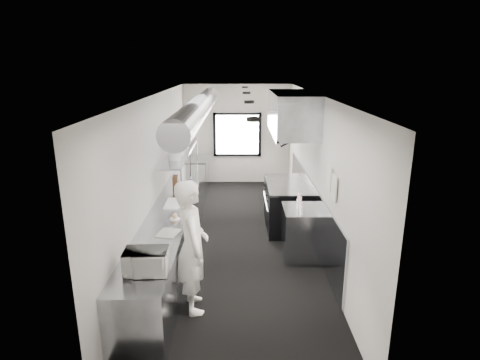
{
  "coord_description": "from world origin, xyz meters",
  "views": [
    {
      "loc": [
        0.04,
        -7.28,
        3.34
      ],
      "look_at": [
        0.06,
        -0.2,
        1.28
      ],
      "focal_mm": 29.99,
      "sensor_mm": 36.0,
      "label": 1
    }
  ],
  "objects_px": {
    "plate_stack_a": "(175,153)",
    "squeeze_bottle_a": "(302,210)",
    "deli_tub_b": "(139,249)",
    "plate_stack_c": "(181,141)",
    "squeeze_bottle_b": "(301,207)",
    "small_plate": "(175,219)",
    "squeeze_bottle_d": "(300,201)",
    "bottle_station": "(301,232)",
    "far_work_table": "(195,174)",
    "pass_shelf": "(180,153)",
    "cutting_board": "(178,203)",
    "squeeze_bottle_c": "(298,204)",
    "exhaust_hood": "(292,113)",
    "microwave": "(146,262)",
    "range": "(286,205)",
    "plate_stack_b": "(178,148)",
    "plate_stack_d": "(184,137)",
    "line_cook": "(192,247)",
    "prep_counter": "(174,228)",
    "deli_tub_a": "(131,262)",
    "squeeze_bottle_e": "(299,198)"
  },
  "relations": [
    {
      "from": "exhaust_hood",
      "to": "pass_shelf",
      "type": "distance_m",
      "value": 2.46
    },
    {
      "from": "exhaust_hood",
      "to": "bottle_station",
      "type": "bearing_deg",
      "value": -87.82
    },
    {
      "from": "deli_tub_b",
      "to": "exhaust_hood",
      "type": "bearing_deg",
      "value": 52.26
    },
    {
      "from": "line_cook",
      "to": "cutting_board",
      "type": "height_order",
      "value": "line_cook"
    },
    {
      "from": "line_cook",
      "to": "cutting_board",
      "type": "xyz_separation_m",
      "value": [
        -0.46,
        1.85,
        -0.03
      ]
    },
    {
      "from": "deli_tub_b",
      "to": "plate_stack_c",
      "type": "bearing_deg",
      "value": 88.64
    },
    {
      "from": "deli_tub_b",
      "to": "microwave",
      "type": "bearing_deg",
      "value": -67.9
    },
    {
      "from": "exhaust_hood",
      "to": "cutting_board",
      "type": "bearing_deg",
      "value": -152.16
    },
    {
      "from": "far_work_table",
      "to": "deli_tub_b",
      "type": "bearing_deg",
      "value": -91.49
    },
    {
      "from": "plate_stack_c",
      "to": "plate_stack_b",
      "type": "bearing_deg",
      "value": -86.96
    },
    {
      "from": "microwave",
      "to": "cutting_board",
      "type": "bearing_deg",
      "value": 86.92
    },
    {
      "from": "plate_stack_a",
      "to": "squeeze_bottle_a",
      "type": "bearing_deg",
      "value": -27.13
    },
    {
      "from": "bottle_station",
      "to": "plate_stack_b",
      "type": "xyz_separation_m",
      "value": [
        -2.32,
        1.27,
        1.26
      ]
    },
    {
      "from": "pass_shelf",
      "to": "squeeze_bottle_b",
      "type": "xyz_separation_m",
      "value": [
        2.3,
        -1.85,
        -0.55
      ]
    },
    {
      "from": "squeeze_bottle_c",
      "to": "bottle_station",
      "type": "bearing_deg",
      "value": -20.74
    },
    {
      "from": "microwave",
      "to": "plate_stack_d",
      "type": "xyz_separation_m",
      "value": [
        -0.14,
        4.68,
        0.69
      ]
    },
    {
      "from": "bottle_station",
      "to": "far_work_table",
      "type": "relative_size",
      "value": 0.75
    },
    {
      "from": "plate_stack_b",
      "to": "small_plate",
      "type": "bearing_deg",
      "value": -84.59
    },
    {
      "from": "microwave",
      "to": "small_plate",
      "type": "xyz_separation_m",
      "value": [
        0.08,
        1.73,
        -0.14
      ]
    },
    {
      "from": "squeeze_bottle_b",
      "to": "far_work_table",
      "type": "bearing_deg",
      "value": 119.09
    },
    {
      "from": "squeeze_bottle_c",
      "to": "deli_tub_b",
      "type": "bearing_deg",
      "value": -144.1
    },
    {
      "from": "small_plate",
      "to": "squeeze_bottle_e",
      "type": "bearing_deg",
      "value": 20.86
    },
    {
      "from": "range",
      "to": "deli_tub_a",
      "type": "distance_m",
      "value": 4.2
    },
    {
      "from": "far_work_table",
      "to": "squeeze_bottle_d",
      "type": "xyz_separation_m",
      "value": [
        2.28,
        -3.76,
        0.54
      ]
    },
    {
      "from": "bottle_station",
      "to": "cutting_board",
      "type": "distance_m",
      "value": 2.27
    },
    {
      "from": "bottle_station",
      "to": "microwave",
      "type": "bearing_deg",
      "value": -135.23
    },
    {
      "from": "line_cook",
      "to": "squeeze_bottle_b",
      "type": "relative_size",
      "value": 10.59
    },
    {
      "from": "cutting_board",
      "to": "plate_stack_c",
      "type": "bearing_deg",
      "value": 94.98
    },
    {
      "from": "prep_counter",
      "to": "deli_tub_a",
      "type": "xyz_separation_m",
      "value": [
        -0.17,
        -2.24,
        0.5
      ]
    },
    {
      "from": "bottle_station",
      "to": "far_work_table",
      "type": "height_order",
      "value": "same"
    },
    {
      "from": "exhaust_hood",
      "to": "prep_counter",
      "type": "distance_m",
      "value": 3.2
    },
    {
      "from": "range",
      "to": "squeeze_bottle_b",
      "type": "relative_size",
      "value": 8.97
    },
    {
      "from": "squeeze_bottle_b",
      "to": "deli_tub_b",
      "type": "bearing_deg",
      "value": -147.34
    },
    {
      "from": "deli_tub_a",
      "to": "squeeze_bottle_d",
      "type": "xyz_separation_m",
      "value": [
        2.45,
        2.18,
        0.03
      ]
    },
    {
      "from": "plate_stack_a",
      "to": "squeeze_bottle_e",
      "type": "distance_m",
      "value": 2.49
    },
    {
      "from": "plate_stack_a",
      "to": "plate_stack_c",
      "type": "xyz_separation_m",
      "value": [
        -0.03,
        1.08,
        0.04
      ]
    },
    {
      "from": "far_work_table",
      "to": "cutting_board",
      "type": "bearing_deg",
      "value": -88.6
    },
    {
      "from": "far_work_table",
      "to": "squeeze_bottle_d",
      "type": "distance_m",
      "value": 4.43
    },
    {
      "from": "pass_shelf",
      "to": "bottle_station",
      "type": "relative_size",
      "value": 3.33
    },
    {
      "from": "range",
      "to": "plate_stack_a",
      "type": "distance_m",
      "value": 2.59
    },
    {
      "from": "small_plate",
      "to": "cutting_board",
      "type": "bearing_deg",
      "value": 94.19
    },
    {
      "from": "cutting_board",
      "to": "squeeze_bottle_e",
      "type": "bearing_deg",
      "value": 1.94
    },
    {
      "from": "squeeze_bottle_a",
      "to": "squeeze_bottle_b",
      "type": "xyz_separation_m",
      "value": [
        0.01,
        0.14,
        0.01
      ]
    },
    {
      "from": "small_plate",
      "to": "squeeze_bottle_d",
      "type": "relative_size",
      "value": 0.98
    },
    {
      "from": "small_plate",
      "to": "plate_stack_c",
      "type": "relative_size",
      "value": 0.51
    },
    {
      "from": "plate_stack_b",
      "to": "plate_stack_d",
      "type": "bearing_deg",
      "value": 92.17
    },
    {
      "from": "exhaust_hood",
      "to": "far_work_table",
      "type": "xyz_separation_m",
      "value": [
        -2.25,
        2.5,
        -1.94
      ]
    },
    {
      "from": "plate_stack_a",
      "to": "squeeze_bottle_d",
      "type": "height_order",
      "value": "plate_stack_a"
    },
    {
      "from": "small_plate",
      "to": "line_cook",
      "type": "bearing_deg",
      "value": -69.87
    },
    {
      "from": "line_cook",
      "to": "squeeze_bottle_c",
      "type": "distance_m",
      "value": 2.33
    }
  ]
}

